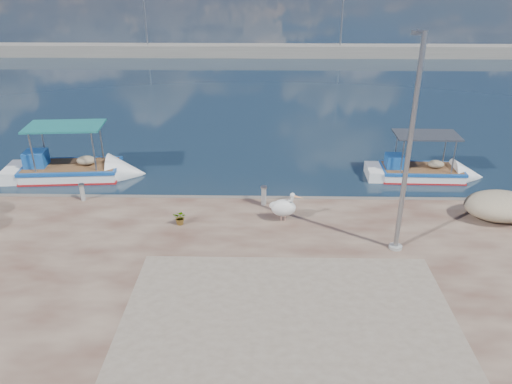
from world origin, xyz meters
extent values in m
plane|color=#162635|center=(0.00, 0.00, 0.00)|extent=(1400.00, 1400.00, 0.00)
cube|color=gray|center=(1.00, -3.00, 0.50)|extent=(9.00, 7.00, 0.01)
cube|color=gray|center=(0.00, 40.00, 0.60)|extent=(120.00, 2.20, 1.20)
cylinder|color=gray|center=(-12.00, 40.00, 4.00)|extent=(0.16, 0.16, 7.00)
cylinder|color=gray|center=(8.00, 40.00, 4.00)|extent=(0.16, 0.16, 7.00)
cube|color=white|center=(-8.70, 8.09, 0.08)|extent=(6.24, 2.49, 1.00)
cube|color=#164993|center=(-8.70, 8.09, 0.53)|extent=(4.55, 2.42, 0.15)
cube|color=maroon|center=(-8.70, 8.09, 0.02)|extent=(4.55, 2.40, 0.13)
cube|color=#164993|center=(-10.22, 7.96, 0.95)|extent=(1.02, 1.02, 0.74)
cube|color=#165B5B|center=(-8.70, 8.09, 2.47)|extent=(3.50, 2.17, 0.08)
cube|color=white|center=(7.61, 8.33, 0.07)|extent=(5.19, 1.79, 0.84)
cube|color=#164993|center=(7.61, 8.33, 0.44)|extent=(3.75, 1.82, 0.12)
cube|color=maroon|center=(7.61, 8.33, 0.02)|extent=(3.75, 1.80, 0.11)
cube|color=#164993|center=(6.32, 8.35, 0.80)|extent=(0.82, 0.82, 0.62)
cube|color=#25282F|center=(7.61, 8.33, 2.09)|extent=(2.87, 1.66, 0.07)
cylinder|color=tan|center=(0.95, 3.05, 0.65)|extent=(0.04, 0.04, 0.30)
cylinder|color=tan|center=(1.09, 3.00, 0.65)|extent=(0.04, 0.04, 0.30)
ellipsoid|color=silver|center=(1.02, 3.02, 1.04)|extent=(1.03, 0.81, 0.64)
cylinder|color=silver|center=(1.29, 2.94, 1.36)|extent=(0.24, 0.18, 0.55)
sphere|color=silver|center=(1.33, 2.93, 1.60)|extent=(0.18, 0.18, 0.18)
cone|color=#ED985C|center=(1.53, 2.86, 1.55)|extent=(0.45, 0.23, 0.13)
cylinder|color=gray|center=(4.72, 1.17, 4.00)|extent=(0.16, 0.16, 7.00)
cylinder|color=gray|center=(4.72, 1.17, 0.55)|extent=(0.44, 0.44, 0.10)
cube|color=gray|center=(4.72, 1.82, 7.35)|extent=(0.35, 0.18, 0.12)
cylinder|color=gray|center=(0.29, 4.36, 0.87)|extent=(0.19, 0.19, 0.75)
cylinder|color=gray|center=(0.29, 4.36, 1.25)|extent=(0.26, 0.26, 0.06)
cylinder|color=gray|center=(-6.94, 4.60, 0.84)|extent=(0.18, 0.18, 0.68)
cylinder|color=gray|center=(-6.94, 4.60, 1.18)|extent=(0.23, 0.23, 0.06)
imported|color=#33722D|center=(-2.72, 2.68, 0.77)|extent=(0.59, 0.54, 0.55)
ellipsoid|color=#C2B090|center=(9.03, 3.37, 1.02)|extent=(2.63, 1.88, 1.03)
camera|label=1|loc=(0.34, -13.24, 9.28)|focal=35.00mm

